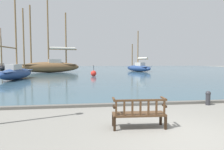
{
  "coord_description": "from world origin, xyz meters",
  "views": [
    {
      "loc": [
        -2.64,
        -5.05,
        2.02
      ],
      "look_at": [
        -0.49,
        10.0,
        1.0
      ],
      "focal_mm": 32.0,
      "sensor_mm": 36.0,
      "label": 1
    }
  ],
  "objects_px": {
    "sailboat_distant_harbor": "(16,72)",
    "mooring_bollard": "(208,97)",
    "park_bench": "(139,113)",
    "sailboat_nearest_port": "(51,65)",
    "sailboat_far_port": "(2,67)",
    "channel_buoy": "(94,73)",
    "sailboat_centre_channel": "(138,67)"
  },
  "relations": [
    {
      "from": "sailboat_distant_harbor",
      "to": "mooring_bollard",
      "type": "distance_m",
      "value": 19.44
    },
    {
      "from": "park_bench",
      "to": "sailboat_nearest_port",
      "type": "distance_m",
      "value": 31.78
    },
    {
      "from": "park_bench",
      "to": "sailboat_nearest_port",
      "type": "xyz_separation_m",
      "value": [
        -7.47,
        30.87,
        0.89
      ]
    },
    {
      "from": "sailboat_far_port",
      "to": "sailboat_distant_harbor",
      "type": "distance_m",
      "value": 25.88
    },
    {
      "from": "park_bench",
      "to": "sailboat_far_port",
      "type": "height_order",
      "value": "sailboat_far_port"
    },
    {
      "from": "sailboat_far_port",
      "to": "channel_buoy",
      "type": "xyz_separation_m",
      "value": [
        19.01,
        -20.18,
        -0.44
      ]
    },
    {
      "from": "park_bench",
      "to": "sailboat_centre_channel",
      "type": "bearing_deg",
      "value": 74.38
    },
    {
      "from": "sailboat_centre_channel",
      "to": "sailboat_nearest_port",
      "type": "bearing_deg",
      "value": -174.67
    },
    {
      "from": "sailboat_centre_channel",
      "to": "channel_buoy",
      "type": "height_order",
      "value": "sailboat_centre_channel"
    },
    {
      "from": "park_bench",
      "to": "sailboat_distant_harbor",
      "type": "bearing_deg",
      "value": 117.51
    },
    {
      "from": "sailboat_far_port",
      "to": "mooring_bollard",
      "type": "relative_size",
      "value": 13.95
    },
    {
      "from": "sailboat_far_port",
      "to": "channel_buoy",
      "type": "distance_m",
      "value": 27.73
    },
    {
      "from": "sailboat_centre_channel",
      "to": "channel_buoy",
      "type": "relative_size",
      "value": 5.46
    },
    {
      "from": "sailboat_nearest_port",
      "to": "channel_buoy",
      "type": "height_order",
      "value": "sailboat_nearest_port"
    },
    {
      "from": "park_bench",
      "to": "mooring_bollard",
      "type": "relative_size",
      "value": 2.46
    },
    {
      "from": "sailboat_distant_harbor",
      "to": "mooring_bollard",
      "type": "height_order",
      "value": "sailboat_distant_harbor"
    },
    {
      "from": "sailboat_nearest_port",
      "to": "mooring_bollard",
      "type": "distance_m",
      "value": 30.47
    },
    {
      "from": "sailboat_centre_channel",
      "to": "sailboat_nearest_port",
      "type": "relative_size",
      "value": 0.54
    },
    {
      "from": "sailboat_far_port",
      "to": "mooring_bollard",
      "type": "distance_m",
      "value": 44.76
    },
    {
      "from": "park_bench",
      "to": "sailboat_far_port",
      "type": "distance_m",
      "value": 45.18
    },
    {
      "from": "sailboat_far_port",
      "to": "sailboat_nearest_port",
      "type": "height_order",
      "value": "sailboat_nearest_port"
    },
    {
      "from": "sailboat_centre_channel",
      "to": "sailboat_distant_harbor",
      "type": "distance_m",
      "value": 23.6
    },
    {
      "from": "park_bench",
      "to": "sailboat_nearest_port",
      "type": "relative_size",
      "value": 0.11
    },
    {
      "from": "mooring_bollard",
      "to": "sailboat_centre_channel",
      "type": "bearing_deg",
      "value": 80.48
    },
    {
      "from": "sailboat_distant_harbor",
      "to": "channel_buoy",
      "type": "relative_size",
      "value": 6.73
    },
    {
      "from": "mooring_bollard",
      "to": "channel_buoy",
      "type": "bearing_deg",
      "value": 103.89
    },
    {
      "from": "sailboat_nearest_port",
      "to": "channel_buoy",
      "type": "relative_size",
      "value": 10.07
    },
    {
      "from": "park_bench",
      "to": "sailboat_centre_channel",
      "type": "height_order",
      "value": "sailboat_centre_channel"
    },
    {
      "from": "sailboat_far_port",
      "to": "mooring_bollard",
      "type": "bearing_deg",
      "value": -58.41
    },
    {
      "from": "park_bench",
      "to": "sailboat_far_port",
      "type": "relative_size",
      "value": 0.18
    },
    {
      "from": "sailboat_far_port",
      "to": "sailboat_nearest_port",
      "type": "distance_m",
      "value": 15.51
    },
    {
      "from": "sailboat_far_port",
      "to": "sailboat_nearest_port",
      "type": "xyz_separation_m",
      "value": [
        11.9,
        -9.95,
        0.46
      ]
    }
  ]
}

